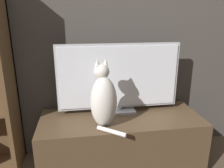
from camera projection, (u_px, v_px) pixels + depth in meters
tv_stand at (121, 141)px, 1.68m from camera, size 1.19×0.48×0.40m
tv at (119, 78)px, 1.63m from camera, size 0.92×0.15×0.53m
cat at (103, 99)px, 1.44m from camera, size 0.23×0.29×0.46m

